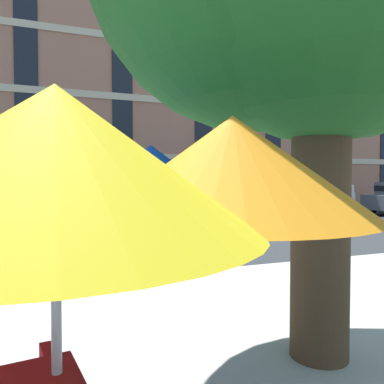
{
  "coord_description": "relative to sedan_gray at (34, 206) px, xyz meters",
  "views": [
    {
      "loc": [
        -1.17,
        -11.29,
        1.9
      ],
      "look_at": [
        4.24,
        3.2,
        1.4
      ],
      "focal_mm": 34.77,
      "sensor_mm": 36.0,
      "label": 1
    }
  ],
  "objects": [
    {
      "name": "patio_umbrella",
      "position": [
        0.68,
        -12.7,
        1.02
      ],
      "size": [
        3.44,
        3.44,
        2.28
      ],
      "color": "silver",
      "rests_on": "ground"
    },
    {
      "name": "pickup_silver",
      "position": [
        11.57,
        0.0,
        0.08
      ],
      "size": [
        5.1,
        2.12,
        2.2
      ],
      "color": "#A8AAB2",
      "rests_on": "ground"
    },
    {
      "name": "ground_plane",
      "position": [
        1.85,
        -3.7,
        -0.95
      ],
      "size": [
        120.0,
        120.0,
        0.0
      ],
      "primitive_type": "plane",
      "color": "#2D3033"
    },
    {
      "name": "sedan_gray",
      "position": [
        0.0,
        0.0,
        0.0
      ],
      "size": [
        4.4,
        1.98,
        1.78
      ],
      "color": "slate",
      "rests_on": "ground"
    },
    {
      "name": "sidewalk_far",
      "position": [
        1.85,
        3.1,
        -0.89
      ],
      "size": [
        56.0,
        3.6,
        0.12
      ],
      "primitive_type": "cube",
      "color": "gray",
      "rests_on": "ground"
    },
    {
      "name": "apartment_building",
      "position": [
        1.85,
        11.29,
        5.45
      ],
      "size": [
        47.47,
        12.08,
        12.8
      ],
      "color": "#A87056",
      "rests_on": "ground"
    },
    {
      "name": "sedan_black",
      "position": [
        5.74,
        0.0,
        0.0
      ],
      "size": [
        4.4,
        1.98,
        1.78
      ],
      "color": "black",
      "rests_on": "ground"
    }
  ]
}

